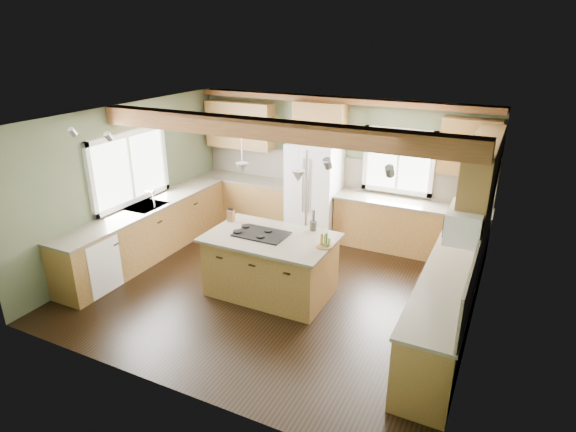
% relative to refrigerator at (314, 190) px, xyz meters
% --- Properties ---
extents(floor, '(5.60, 5.60, 0.00)m').
position_rel_refrigerator_xyz_m(floor, '(0.30, -2.12, -0.90)').
color(floor, black).
rests_on(floor, ground).
extents(ceiling, '(5.60, 5.60, 0.00)m').
position_rel_refrigerator_xyz_m(ceiling, '(0.30, -2.12, 1.70)').
color(ceiling, silver).
rests_on(ceiling, wall_back).
extents(wall_back, '(5.60, 0.00, 5.60)m').
position_rel_refrigerator_xyz_m(wall_back, '(0.30, 0.38, 0.40)').
color(wall_back, '#4B543C').
rests_on(wall_back, ground).
extents(wall_left, '(0.00, 5.00, 5.00)m').
position_rel_refrigerator_xyz_m(wall_left, '(-2.50, -2.12, 0.40)').
color(wall_left, '#4B543C').
rests_on(wall_left, ground).
extents(wall_right, '(0.00, 5.00, 5.00)m').
position_rel_refrigerator_xyz_m(wall_right, '(3.10, -2.12, 0.40)').
color(wall_right, '#4B543C').
rests_on(wall_right, ground).
extents(ceiling_beam, '(5.55, 0.26, 0.26)m').
position_rel_refrigerator_xyz_m(ceiling_beam, '(0.30, -2.28, 1.57)').
color(ceiling_beam, '#4F2C16').
rests_on(ceiling_beam, ceiling).
extents(soffit_trim, '(5.55, 0.20, 0.10)m').
position_rel_refrigerator_xyz_m(soffit_trim, '(0.30, 0.28, 1.64)').
color(soffit_trim, '#4F2C16').
rests_on(soffit_trim, ceiling).
extents(backsplash_back, '(5.58, 0.03, 0.58)m').
position_rel_refrigerator_xyz_m(backsplash_back, '(0.30, 0.36, 0.31)').
color(backsplash_back, brown).
rests_on(backsplash_back, wall_back).
extents(backsplash_right, '(0.03, 3.70, 0.58)m').
position_rel_refrigerator_xyz_m(backsplash_right, '(3.08, -2.07, 0.31)').
color(backsplash_right, brown).
rests_on(backsplash_right, wall_right).
extents(base_cab_back_left, '(2.02, 0.60, 0.88)m').
position_rel_refrigerator_xyz_m(base_cab_back_left, '(-1.49, 0.08, -0.46)').
color(base_cab_back_left, brown).
rests_on(base_cab_back_left, floor).
extents(counter_back_left, '(2.06, 0.64, 0.04)m').
position_rel_refrigerator_xyz_m(counter_back_left, '(-1.49, 0.08, 0.00)').
color(counter_back_left, '#4E4539').
rests_on(counter_back_left, base_cab_back_left).
extents(base_cab_back_right, '(2.62, 0.60, 0.88)m').
position_rel_refrigerator_xyz_m(base_cab_back_right, '(1.79, 0.08, -0.46)').
color(base_cab_back_right, brown).
rests_on(base_cab_back_right, floor).
extents(counter_back_right, '(2.66, 0.64, 0.04)m').
position_rel_refrigerator_xyz_m(counter_back_right, '(1.79, 0.08, 0.00)').
color(counter_back_right, '#4E4539').
rests_on(counter_back_right, base_cab_back_right).
extents(base_cab_left, '(0.60, 3.70, 0.88)m').
position_rel_refrigerator_xyz_m(base_cab_left, '(-2.20, -2.07, -0.46)').
color(base_cab_left, brown).
rests_on(base_cab_left, floor).
extents(counter_left, '(0.64, 3.74, 0.04)m').
position_rel_refrigerator_xyz_m(counter_left, '(-2.20, -2.07, 0.00)').
color(counter_left, '#4E4539').
rests_on(counter_left, base_cab_left).
extents(base_cab_right, '(0.60, 3.70, 0.88)m').
position_rel_refrigerator_xyz_m(base_cab_right, '(2.80, -2.07, -0.46)').
color(base_cab_right, brown).
rests_on(base_cab_right, floor).
extents(counter_right, '(0.64, 3.74, 0.04)m').
position_rel_refrigerator_xyz_m(counter_right, '(2.80, -2.07, 0.00)').
color(counter_right, '#4E4539').
rests_on(counter_right, base_cab_right).
extents(upper_cab_back_left, '(1.40, 0.35, 0.90)m').
position_rel_refrigerator_xyz_m(upper_cab_back_left, '(-1.69, 0.21, 1.05)').
color(upper_cab_back_left, brown).
rests_on(upper_cab_back_left, wall_back).
extents(upper_cab_over_fridge, '(0.96, 0.35, 0.70)m').
position_rel_refrigerator_xyz_m(upper_cab_over_fridge, '(-0.00, 0.21, 1.25)').
color(upper_cab_over_fridge, brown).
rests_on(upper_cab_over_fridge, wall_back).
extents(upper_cab_right, '(0.35, 2.20, 0.90)m').
position_rel_refrigerator_xyz_m(upper_cab_right, '(2.92, -1.22, 1.05)').
color(upper_cab_right, brown).
rests_on(upper_cab_right, wall_right).
extents(upper_cab_back_corner, '(0.90, 0.35, 0.90)m').
position_rel_refrigerator_xyz_m(upper_cab_back_corner, '(2.60, 0.21, 1.05)').
color(upper_cab_back_corner, brown).
rests_on(upper_cab_back_corner, wall_back).
extents(window_left, '(0.04, 1.60, 1.05)m').
position_rel_refrigerator_xyz_m(window_left, '(-2.48, -2.07, 0.65)').
color(window_left, white).
rests_on(window_left, wall_left).
extents(window_back, '(1.10, 0.04, 1.00)m').
position_rel_refrigerator_xyz_m(window_back, '(1.45, 0.36, 0.65)').
color(window_back, white).
rests_on(window_back, wall_back).
extents(sink, '(0.50, 0.65, 0.03)m').
position_rel_refrigerator_xyz_m(sink, '(-2.20, -2.07, 0.01)').
color(sink, '#262628').
rests_on(sink, counter_left).
extents(faucet, '(0.02, 0.02, 0.28)m').
position_rel_refrigerator_xyz_m(faucet, '(-2.02, -2.07, 0.15)').
color(faucet, '#B2B2B7').
rests_on(faucet, sink).
extents(dishwasher, '(0.60, 0.60, 0.84)m').
position_rel_refrigerator_xyz_m(dishwasher, '(-2.19, -3.37, -0.47)').
color(dishwasher, white).
rests_on(dishwasher, floor).
extents(oven, '(0.60, 0.72, 0.84)m').
position_rel_refrigerator_xyz_m(oven, '(2.79, -3.37, -0.47)').
color(oven, white).
rests_on(oven, floor).
extents(microwave, '(0.40, 0.70, 0.38)m').
position_rel_refrigerator_xyz_m(microwave, '(2.88, -2.17, 0.65)').
color(microwave, white).
rests_on(microwave, wall_right).
extents(pendant_left, '(0.18, 0.18, 0.16)m').
position_rel_refrigerator_xyz_m(pendant_left, '(-0.14, -2.28, 0.98)').
color(pendant_left, '#B2B2B7').
rests_on(pendant_left, ceiling).
extents(pendant_right, '(0.18, 0.18, 0.16)m').
position_rel_refrigerator_xyz_m(pendant_right, '(0.73, -2.28, 0.98)').
color(pendant_right, '#B2B2B7').
rests_on(pendant_right, ceiling).
extents(refrigerator, '(0.90, 0.74, 1.80)m').
position_rel_refrigerator_xyz_m(refrigerator, '(0.00, 0.00, 0.00)').
color(refrigerator, silver).
rests_on(refrigerator, floor).
extents(island, '(1.74, 1.07, 0.88)m').
position_rel_refrigerator_xyz_m(island, '(0.29, -2.28, -0.46)').
color(island, brown).
rests_on(island, floor).
extents(island_top, '(1.86, 1.19, 0.04)m').
position_rel_refrigerator_xyz_m(island_top, '(0.29, -2.28, 0.00)').
color(island_top, '#4E4539').
rests_on(island_top, island).
extents(cooktop, '(0.76, 0.51, 0.02)m').
position_rel_refrigerator_xyz_m(cooktop, '(0.15, -2.28, 0.03)').
color(cooktop, black).
rests_on(cooktop, island_top).
extents(knife_block, '(0.11, 0.08, 0.18)m').
position_rel_refrigerator_xyz_m(knife_block, '(-0.53, -2.03, 0.11)').
color(knife_block, brown).
rests_on(knife_block, island_top).
extents(utensil_crock, '(0.11, 0.11, 0.14)m').
position_rel_refrigerator_xyz_m(utensil_crock, '(0.75, -1.79, 0.09)').
color(utensil_crock, '#36312B').
rests_on(utensil_crock, island_top).
extents(bottle_tray, '(0.23, 0.23, 0.21)m').
position_rel_refrigerator_xyz_m(bottle_tray, '(1.12, -2.27, 0.12)').
color(bottle_tray, brown).
rests_on(bottle_tray, island_top).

